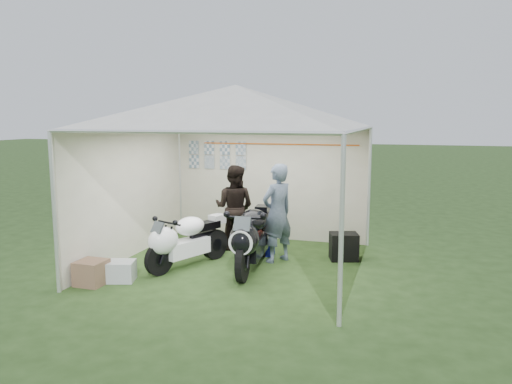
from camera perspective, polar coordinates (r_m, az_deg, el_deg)
ground at (r=8.55m, az=-2.20°, el=-8.33°), size 80.00×80.00×0.00m
canopy_tent at (r=8.22m, az=-2.23°, el=9.18°), size 5.66×5.66×3.00m
motorcycle_white at (r=8.36m, az=-8.23°, el=-5.38°), size 0.90×1.66×0.87m
motorcycle_black at (r=8.12m, az=-0.54°, el=-5.11°), size 0.57×2.06×1.01m
paddock_stand at (r=9.11m, az=0.76°, el=-6.26°), size 0.43×0.29×0.31m
person_dark_jacket at (r=9.37m, az=-2.50°, el=-1.79°), size 0.80×0.63×1.60m
person_blue_jacket at (r=8.57m, az=2.45°, el=-2.42°), size 0.69×0.74×1.71m
equipment_box at (r=8.93m, az=10.00°, el=-6.15°), size 0.57×0.50×0.47m
crate_0 at (r=8.00m, az=-15.36°, el=-8.71°), size 0.54×0.48×0.31m
crate_1 at (r=7.94m, az=-18.28°, el=-8.74°), size 0.41×0.41×0.37m
crate_2 at (r=8.01m, az=-17.98°, el=-9.17°), size 0.29×0.24×0.21m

